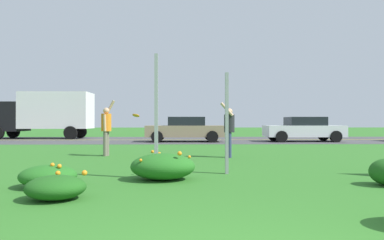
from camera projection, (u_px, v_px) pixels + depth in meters
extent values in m
plane|color=#2D6B23|center=(193.00, 155.00, 12.33)|extent=(120.00, 120.00, 0.00)
cube|color=#424244|center=(189.00, 140.00, 22.53)|extent=(120.00, 9.02, 0.01)
cube|color=yellow|center=(189.00, 140.00, 22.53)|extent=(120.00, 0.16, 0.00)
sphere|color=orange|center=(378.00, 167.00, 6.53)|extent=(0.07, 0.07, 0.07)
ellipsoid|color=#23661E|center=(163.00, 167.00, 7.02)|extent=(1.30, 1.05, 0.53)
sphere|color=orange|center=(141.00, 160.00, 6.68)|extent=(0.06, 0.06, 0.06)
sphere|color=orange|center=(159.00, 154.00, 7.30)|extent=(0.07, 0.07, 0.07)
sphere|color=orange|center=(180.00, 153.00, 6.74)|extent=(0.09, 0.09, 0.09)
sphere|color=orange|center=(189.00, 157.00, 7.10)|extent=(0.06, 0.06, 0.06)
sphere|color=orange|center=(152.00, 152.00, 7.53)|extent=(0.07, 0.07, 0.07)
ellipsoid|color=#23661E|center=(48.00, 176.00, 6.23)|extent=(1.00, 0.92, 0.39)
sphere|color=orange|center=(53.00, 172.00, 6.51)|extent=(0.08, 0.08, 0.08)
sphere|color=orange|center=(59.00, 166.00, 6.08)|extent=(0.08, 0.08, 0.08)
sphere|color=orange|center=(52.00, 165.00, 6.15)|extent=(0.07, 0.07, 0.07)
sphere|color=orange|center=(62.00, 170.00, 6.25)|extent=(0.08, 0.08, 0.08)
ellipsoid|color=#1E5619|center=(56.00, 187.00, 5.23)|extent=(0.90, 0.81, 0.36)
sphere|color=orange|center=(65.00, 181.00, 5.18)|extent=(0.08, 0.08, 0.08)
sphere|color=orange|center=(58.00, 173.00, 5.49)|extent=(0.08, 0.08, 0.08)
sphere|color=orange|center=(84.00, 173.00, 5.37)|extent=(0.09, 0.09, 0.09)
sphere|color=orange|center=(35.00, 183.00, 5.14)|extent=(0.09, 0.09, 0.09)
cube|color=#93969B|center=(156.00, 116.00, 7.13)|extent=(0.07, 0.10, 2.55)
cube|color=#93969B|center=(227.00, 123.00, 7.84)|extent=(0.07, 0.10, 2.27)
cylinder|color=orange|center=(106.00, 122.00, 11.92)|extent=(0.34, 0.34, 0.60)
sphere|color=tan|center=(106.00, 111.00, 11.93)|extent=(0.21, 0.21, 0.21)
cylinder|color=#726B5B|center=(107.00, 143.00, 12.01)|extent=(0.14, 0.14, 0.84)
cylinder|color=#726B5B|center=(105.00, 144.00, 11.84)|extent=(0.14, 0.14, 0.84)
cylinder|color=tan|center=(110.00, 108.00, 12.12)|extent=(0.37, 0.14, 0.53)
cylinder|color=tan|center=(105.00, 123.00, 11.73)|extent=(0.12, 0.11, 0.57)
cylinder|color=#232328|center=(229.00, 123.00, 11.41)|extent=(0.34, 0.34, 0.58)
sphere|color=tan|center=(229.00, 111.00, 11.41)|extent=(0.21, 0.21, 0.21)
cylinder|color=navy|center=(229.00, 145.00, 11.32)|extent=(0.14, 0.14, 0.82)
cylinder|color=navy|center=(229.00, 145.00, 11.49)|extent=(0.14, 0.14, 0.82)
cylinder|color=tan|center=(227.00, 109.00, 11.23)|extent=(0.44, 0.15, 0.47)
cylinder|color=tan|center=(229.00, 124.00, 11.61)|extent=(0.12, 0.11, 0.55)
cylinder|color=orange|center=(136.00, 115.00, 11.79)|extent=(0.25, 0.23, 0.14)
torus|color=orange|center=(136.00, 116.00, 11.79)|extent=(0.25, 0.23, 0.14)
cube|color=silver|center=(303.00, 131.00, 20.66)|extent=(4.50, 1.82, 0.66)
cube|color=black|center=(305.00, 121.00, 20.66)|extent=(2.10, 1.64, 0.52)
cylinder|color=black|center=(281.00, 137.00, 19.73)|extent=(0.66, 0.22, 0.66)
cylinder|color=black|center=(273.00, 135.00, 21.51)|extent=(0.66, 0.22, 0.66)
cylinder|color=black|center=(336.00, 137.00, 19.80)|extent=(0.66, 0.22, 0.66)
cylinder|color=black|center=(323.00, 135.00, 21.58)|extent=(0.66, 0.22, 0.66)
cube|color=#937F60|center=(185.00, 131.00, 20.49)|extent=(4.50, 1.82, 0.66)
cube|color=black|center=(186.00, 121.00, 20.50)|extent=(2.10, 1.64, 0.52)
cylinder|color=black|center=(157.00, 137.00, 19.57)|extent=(0.66, 0.22, 0.66)
cylinder|color=black|center=(159.00, 135.00, 21.35)|extent=(0.66, 0.22, 0.66)
cylinder|color=black|center=(212.00, 137.00, 19.64)|extent=(0.66, 0.22, 0.66)
cylinder|color=black|center=(210.00, 135.00, 21.42)|extent=(0.66, 0.22, 0.66)
cube|color=black|center=(9.00, 117.00, 24.27)|extent=(2.10, 2.30, 2.00)
cube|color=silver|center=(57.00, 111.00, 24.35)|extent=(4.60, 2.30, 2.50)
cylinder|color=black|center=(13.00, 132.00, 25.36)|extent=(0.88, 0.26, 0.88)
cylinder|color=black|center=(71.00, 133.00, 23.28)|extent=(0.88, 0.26, 0.88)
cylinder|color=black|center=(80.00, 132.00, 25.48)|extent=(0.88, 0.26, 0.88)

